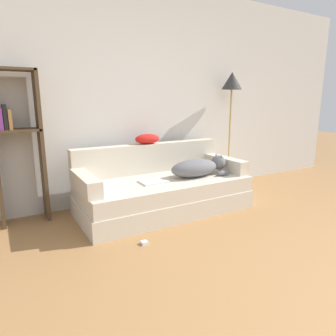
% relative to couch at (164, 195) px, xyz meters
% --- Properties ---
extents(wall_back, '(7.27, 0.06, 2.70)m').
position_rel_couch_xyz_m(wall_back, '(0.11, 0.64, 1.16)').
color(wall_back, silver).
rests_on(wall_back, ground_plane).
extents(couch, '(1.98, 0.92, 0.39)m').
position_rel_couch_xyz_m(couch, '(0.00, 0.00, 0.00)').
color(couch, beige).
rests_on(couch, ground_plane).
extents(couch_backrest, '(1.94, 0.15, 0.36)m').
position_rel_couch_xyz_m(couch_backrest, '(0.00, 0.39, 0.38)').
color(couch_backrest, beige).
rests_on(couch_backrest, couch).
extents(couch_arm_left, '(0.15, 0.73, 0.17)m').
position_rel_couch_xyz_m(couch_arm_left, '(-0.91, -0.01, 0.28)').
color(couch_arm_left, beige).
rests_on(couch_arm_left, couch).
extents(couch_arm_right, '(0.15, 0.73, 0.17)m').
position_rel_couch_xyz_m(couch_arm_right, '(0.91, -0.01, 0.28)').
color(couch_arm_right, beige).
rests_on(couch_arm_right, couch).
extents(dog, '(0.76, 0.32, 0.24)m').
position_rel_couch_xyz_m(dog, '(0.43, -0.09, 0.30)').
color(dog, slate).
rests_on(dog, couch).
extents(laptop, '(0.30, 0.23, 0.02)m').
position_rel_couch_xyz_m(laptop, '(-0.17, -0.07, 0.20)').
color(laptop, silver).
rests_on(laptop, couch).
extents(throw_pillow, '(0.32, 0.19, 0.12)m').
position_rel_couch_xyz_m(throw_pillow, '(-0.01, 0.39, 0.62)').
color(throw_pillow, red).
rests_on(throw_pillow, couch_backrest).
extents(bookshelf, '(0.47, 0.26, 1.59)m').
position_rel_couch_xyz_m(bookshelf, '(-1.46, 0.46, 0.71)').
color(bookshelf, '#4C3823').
rests_on(bookshelf, ground_plane).
extents(floor_lamp, '(0.29, 0.29, 1.67)m').
position_rel_couch_xyz_m(floor_lamp, '(1.33, 0.40, 1.26)').
color(floor_lamp, tan).
rests_on(floor_lamp, ground_plane).
extents(power_adapter, '(0.06, 0.06, 0.03)m').
position_rel_couch_xyz_m(power_adapter, '(-0.58, -0.66, -0.18)').
color(power_adapter, silver).
rests_on(power_adapter, ground_plane).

